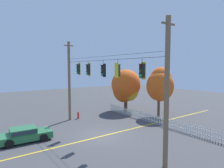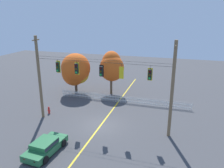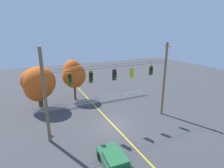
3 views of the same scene
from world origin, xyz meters
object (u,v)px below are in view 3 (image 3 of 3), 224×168
Objects in this scene: traffic_signal_southbound_primary at (91,77)px; traffic_signal_eastbound_side at (115,75)px; traffic_signal_westbound_side at (132,73)px; traffic_signal_northbound_primary at (151,71)px; traffic_signal_northbound_secondary at (70,79)px; autumn_maple_near_fence at (38,83)px; autumn_maple_mid at (41,83)px; fire_hydrant at (50,132)px; parked_car at (115,161)px; autumn_oak_far_east at (74,74)px.

traffic_signal_eastbound_side is at bearing -0.02° from traffic_signal_southbound_primary.
traffic_signal_westbound_side is 0.99× the size of traffic_signal_northbound_primary.
traffic_signal_northbound_secondary reaches higher than autumn_maple_near_fence.
traffic_signal_southbound_primary reaches higher than autumn_maple_mid.
autumn_maple_near_fence is (-11.72, 8.48, -2.24)m from traffic_signal_northbound_primary.
fire_hydrant is (-0.14, -7.28, -3.14)m from autumn_maple_mid.
traffic_signal_westbound_side is (6.69, -0.02, -0.07)m from traffic_signal_northbound_secondary.
traffic_signal_southbound_primary and traffic_signal_westbound_side have the same top height.
traffic_signal_westbound_side is 0.34× the size of parked_car.
traffic_signal_northbound_secondary is at bearing 179.84° from traffic_signal_westbound_side.
autumn_oak_far_east is (5.09, 1.33, 0.39)m from autumn_maple_near_fence.
traffic_signal_eastbound_side is at bearing -50.11° from autumn_maple_near_fence.
autumn_maple_near_fence is 5.28m from autumn_oak_far_east.
traffic_signal_southbound_primary is 1.02× the size of traffic_signal_westbound_side.
autumn_maple_mid is at bearing 116.52° from traffic_signal_southbound_primary.
traffic_signal_westbound_side is at bearing -179.59° from traffic_signal_northbound_primary.
parked_car is (-4.89, -5.80, -5.21)m from traffic_signal_westbound_side.
autumn_maple_near_fence is at bearing 91.90° from fire_hydrant.
traffic_signal_westbound_side is 0.25× the size of autumn_maple_mid.
parked_car is at bearing -92.79° from traffic_signal_southbound_primary.
traffic_signal_northbound_secondary reaches higher than autumn_maple_mid.
parked_car is at bearing -142.16° from traffic_signal_northbound_primary.
traffic_signal_southbound_primary is 7.21m from traffic_signal_northbound_primary.
autumn_oak_far_east reaches higher than autumn_maple_near_fence.
traffic_signal_westbound_side reaches higher than parked_car.
traffic_signal_northbound_secondary is 5.98m from fire_hydrant.
autumn_oak_far_east is at bearing 101.51° from traffic_signal_eastbound_side.
autumn_oak_far_east is 1.47× the size of parked_car.
fire_hydrant is (-4.27, 1.00, -5.43)m from traffic_signal_southbound_primary.
traffic_signal_southbound_primary reaches higher than autumn_oak_far_east.
traffic_signal_northbound_primary is 14.22m from autumn_maple_mid.
traffic_signal_eastbound_side is (4.65, -0.00, -0.09)m from traffic_signal_northbound_secondary.
traffic_signal_northbound_secondary is 9.29m from traffic_signal_northbound_primary.
autumn_oak_far_east reaches higher than parked_car.
autumn_maple_mid is at bearing -27.73° from autumn_maple_near_fence.
parked_car is (-7.49, -5.82, -5.20)m from traffic_signal_northbound_primary.
traffic_signal_southbound_primary and traffic_signal_northbound_primary have the same top height.
autumn_oak_far_east is (0.58, 9.81, -1.89)m from traffic_signal_southbound_primary.
traffic_signal_northbound_secondary and traffic_signal_westbound_side have the same top height.
traffic_signal_westbound_side is at bearing -0.16° from traffic_signal_northbound_secondary.
autumn_maple_near_fence is 0.95× the size of autumn_oak_far_east.
traffic_signal_northbound_secondary is at bearing -105.13° from autumn_oak_far_east.
traffic_signal_southbound_primary reaches higher than parked_car.
traffic_signal_northbound_secondary is 1.70× the size of fire_hydrant.
parked_car is (-2.86, -5.82, -5.19)m from traffic_signal_eastbound_side.
traffic_signal_northbound_primary is (7.21, -0.00, -0.03)m from traffic_signal_southbound_primary.
traffic_signal_westbound_side is at bearing -6.54° from fire_hydrant.
traffic_signal_westbound_side is 12.67m from autumn_maple_near_fence.
traffic_signal_northbound_primary is 1.72× the size of fire_hydrant.
traffic_signal_northbound_primary is (9.29, -0.00, -0.07)m from traffic_signal_northbound_secondary.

